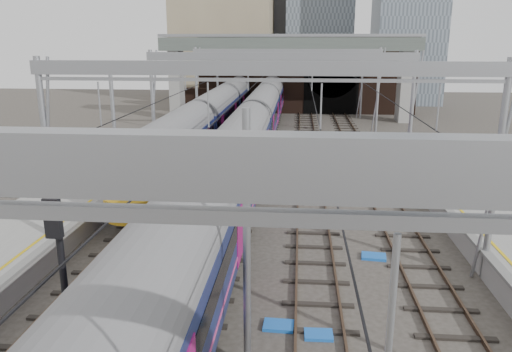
{
  "coord_description": "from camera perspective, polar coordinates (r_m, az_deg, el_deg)",
  "views": [
    {
      "loc": [
        1.24,
        -9.6,
        8.51
      ],
      "look_at": [
        -0.71,
        12.86,
        2.4
      ],
      "focal_mm": 35.0,
      "sensor_mm": 36.0,
      "label": 1
    }
  ],
  "objects": [
    {
      "name": "tracks",
      "position": [
        26.05,
        1.96,
        -3.86
      ],
      "size": [
        14.4,
        80.0,
        0.22
      ],
      "color": "#4C3828",
      "rests_on": "ground"
    },
    {
      "name": "overhead_line",
      "position": [
        31.17,
        2.72,
        11.57
      ],
      "size": [
        16.8,
        80.0,
        8.0
      ],
      "color": "gray",
      "rests_on": "ground"
    },
    {
      "name": "retaining_wall",
      "position": [
        61.67,
        5.19,
        11.21
      ],
      "size": [
        28.0,
        2.75,
        9.0
      ],
      "color": "black",
      "rests_on": "ground"
    },
    {
      "name": "overbridge",
      "position": [
        55.63,
        3.78,
        13.85
      ],
      "size": [
        28.0,
        3.0,
        9.25
      ],
      "color": "gray",
      "rests_on": "ground"
    },
    {
      "name": "train_main",
      "position": [
        35.08,
        -0.42,
        5.09
      ],
      "size": [
        2.61,
        60.4,
        4.55
      ],
      "color": "black",
      "rests_on": "ground"
    },
    {
      "name": "train_second",
      "position": [
        43.51,
        -4.71,
        6.96
      ],
      "size": [
        2.56,
        44.49,
        4.49
      ],
      "color": "black",
      "rests_on": "ground"
    },
    {
      "name": "signal_near_left",
      "position": [
        12.75,
        -21.3,
        -10.48
      ],
      "size": [
        0.37,
        0.48,
        5.14
      ],
      "rotation": [
        0.0,
        0.0,
        -0.03
      ],
      "color": "black",
      "rests_on": "ground"
    },
    {
      "name": "equip_cover_a",
      "position": [
        16.02,
        2.6,
        -16.7
      ],
      "size": [
        0.96,
        0.7,
        0.11
      ],
      "primitive_type": "cube",
      "rotation": [
        0.0,
        0.0,
        -0.05
      ],
      "color": "blue",
      "rests_on": "ground"
    },
    {
      "name": "equip_cover_b",
      "position": [
        15.7,
        7.16,
        -17.56
      ],
      "size": [
        0.86,
        0.62,
        0.1
      ],
      "primitive_type": "cube",
      "rotation": [
        0.0,
        0.0,
        0.02
      ],
      "color": "blue",
      "rests_on": "ground"
    },
    {
      "name": "equip_cover_c",
      "position": [
        21.05,
        13.3,
        -8.94
      ],
      "size": [
        1.04,
        0.79,
        0.11
      ],
      "primitive_type": "cube",
      "rotation": [
        0.0,
        0.0,
        -0.12
      ],
      "color": "blue",
      "rests_on": "ground"
    }
  ]
}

